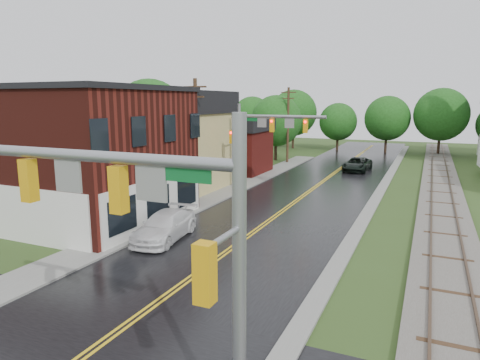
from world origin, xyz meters
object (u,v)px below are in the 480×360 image
Objects in this scene: utility_pole_c at (288,124)px; tree_left_e at (277,122)px; tree_left_b at (151,117)px; tree_left_c at (220,126)px; suv_dark at (357,165)px; pickup_white at (165,226)px; utility_pole_b at (196,138)px; traffic_signal_far at (263,132)px; tree_left_a at (61,128)px; brick_building at (64,153)px; traffic_signal_near at (148,217)px.

tree_left_e is at bearing 137.16° from utility_pole_c.
tree_left_c is (4.00, 8.00, -1.21)m from tree_left_b.
pickup_white is at bearing -98.46° from suv_dark.
tree_left_b reaches higher than tree_left_c.
utility_pole_b is at bearing 101.77° from pickup_white.
utility_pole_c is 16.42m from tree_left_b.
traffic_signal_far is 16.56m from tree_left_c.
tree_left_b is at bearing 161.19° from traffic_signal_far.
utility_pole_c is at bearing 59.45° from tree_left_a.
brick_building is 1.95× the size of traffic_signal_far.
tree_left_c is at bearing 103.73° from pickup_white.
traffic_signal_near is 0.90× the size of tree_left_e.
utility_pole_b reaches higher than traffic_signal_near.
utility_pole_b is 0.93× the size of tree_left_b.
brick_building is at bearing -101.09° from utility_pole_c.
utility_pole_c reaches higher than pickup_white.
brick_building is 10.14m from tree_left_a.
traffic_signal_far is at bearing 81.31° from pickup_white.
tree_left_b reaches higher than traffic_signal_near.
tree_left_c is at bearing 63.44° from tree_left_b.
tree_left_e reaches higher than traffic_signal_far.
brick_building is 9.36m from pickup_white.
traffic_signal_near is at bearing -65.44° from tree_left_c.
utility_pole_c is 30.98m from pickup_white.
utility_pole_b reaches higher than tree_left_e.
traffic_signal_near is at bearing -39.17° from brick_building.
traffic_signal_far is 14.24m from pickup_white.
tree_left_e is (-2.05, 23.90, 0.09)m from utility_pole_b.
suv_dark is at bearing -18.55° from utility_pole_c.
tree_left_b is at bearing -122.74° from tree_left_e.
pickup_white is (-7.38, 11.41, -4.23)m from traffic_signal_near.
traffic_signal_far is 0.82× the size of utility_pole_b.
tree_left_b is 1.86× the size of suv_dark.
utility_pole_b is (-10.27, 20.00, -0.25)m from traffic_signal_near.
pickup_white is (2.89, -30.59, -3.98)m from utility_pole_c.
tree_left_e is (5.00, 6.00, 0.30)m from tree_left_c.
traffic_signal_far reaches higher than suv_dark.
suv_dark is at bearing 68.98° from traffic_signal_far.
utility_pole_b is at bearing -68.51° from tree_left_c.
tree_left_a is (-7.36, 6.90, 0.96)m from brick_building.
tree_left_a is (-13.05, -0.10, 0.39)m from utility_pole_b.
tree_left_b reaches higher than utility_pole_b.
utility_pole_c is (-10.27, 42.00, -0.25)m from traffic_signal_near.
pickup_white is (13.94, -18.49, -4.98)m from tree_left_b.
tree_left_a is 10.22m from tree_left_b.
tree_left_e is 12.50m from suv_dark.
tree_left_b is 1.19× the size of tree_left_e.
pickup_white is at bearing -28.03° from tree_left_a.
utility_pole_b is at bearing -90.00° from utility_pole_c.
tree_left_b is (-14.38, 4.90, 0.74)m from traffic_signal_far.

